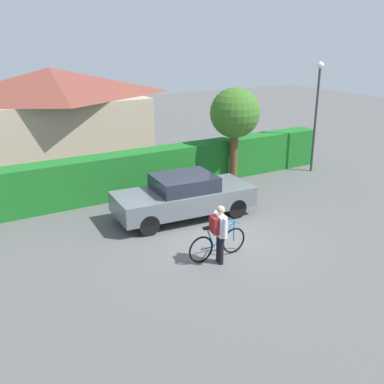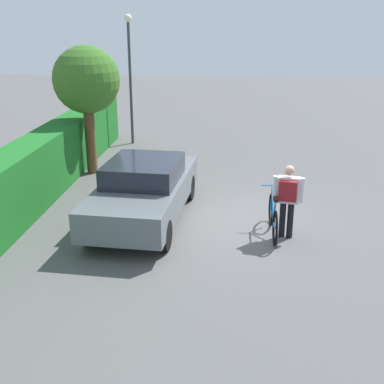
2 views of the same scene
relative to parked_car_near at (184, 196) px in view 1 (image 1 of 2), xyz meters
The scene contains 8 objects.
ground_plane 2.06m from the parked_car_near, 87.30° to the right, with size 60.00×60.00×0.00m, color #545454.
hedge_row 2.94m from the parked_car_near, 88.23° to the left, with size 16.20×0.90×1.59m, color #1A6521.
house_distant 8.80m from the parked_car_near, 102.01° to the left, with size 8.29×4.32×4.26m.
parked_car_near is the anchor object (origin of this frame).
bicycle 2.97m from the parked_car_near, 101.97° to the right, with size 1.78×0.50×0.97m.
person_rider 3.25m from the parked_car_near, 103.49° to the right, with size 0.41×0.64×1.59m.
street_lamp 7.87m from the parked_car_near, 13.43° to the left, with size 0.28×0.28×4.58m.
tree_kerbside 4.64m from the parked_car_near, 32.27° to the left, with size 1.93×1.93×3.74m.
Camera 1 is at (-6.84, -10.01, 5.70)m, focal length 42.59 mm.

